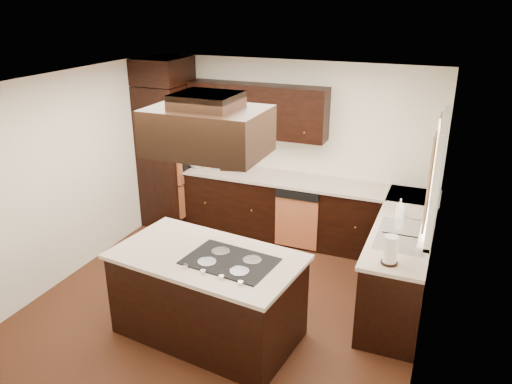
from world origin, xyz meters
TOP-DOWN VIEW (x-y plane):
  - floor at (0.00, 0.00)m, footprint 4.20×4.20m
  - ceiling at (0.00, 0.00)m, footprint 4.20×4.20m
  - wall_back at (0.00, 2.11)m, footprint 4.20×0.02m
  - wall_front at (0.00, -2.11)m, footprint 4.20×0.02m
  - wall_left at (-2.11, 0.00)m, footprint 0.02×4.20m
  - wall_right at (2.11, 0.00)m, footprint 0.02×4.20m
  - oven_column at (-1.78, 1.71)m, footprint 0.65×0.75m
  - wall_oven_face at (-1.43, 1.71)m, footprint 0.05×0.62m
  - base_cabinets_back at (0.03, 1.80)m, footprint 2.93×0.60m
  - base_cabinets_right at (1.80, 0.90)m, footprint 0.60×2.40m
  - countertop_back at (0.03, 1.79)m, footprint 2.93×0.63m
  - countertop_right at (1.79, 0.90)m, footprint 0.63×2.40m
  - upper_cabinets at (-0.43, 1.93)m, footprint 2.00×0.34m
  - dishwasher_front at (0.33, 1.50)m, footprint 0.60×0.05m
  - window_frame at (2.07, 0.55)m, footprint 0.06×1.32m
  - window_pane at (2.10, 0.55)m, footprint 0.00×1.20m
  - curtain_left at (2.01, 0.13)m, footprint 0.02×0.34m
  - curtain_right at (2.01, 0.97)m, footprint 0.02×0.34m
  - sink_rim at (1.80, 0.55)m, footprint 0.52×0.84m
  - island at (0.07, -0.61)m, footprint 1.90×1.19m
  - island_top at (0.07, -0.61)m, footprint 1.97×1.26m
  - cooktop at (0.33, -0.64)m, footprint 0.91×0.66m
  - range_hood at (0.10, -0.55)m, footprint 1.05×0.72m
  - hood_duct at (0.10, -0.55)m, footprint 0.55×0.50m
  - blender_base at (-0.98, 1.77)m, footprint 0.15×0.15m
  - blender_pitcher at (-0.98, 1.77)m, footprint 0.13×0.13m
  - spice_rack at (-0.77, 1.81)m, footprint 0.36×0.18m
  - mixing_bowl at (-1.33, 1.77)m, footprint 0.35×0.35m
  - soap_bottle at (1.70, 1.06)m, footprint 0.11×0.11m
  - paper_towel at (1.75, -0.11)m, footprint 0.17×0.17m

SIDE VIEW (x-z plane):
  - floor at x=0.00m, z-range -0.02..0.00m
  - dishwasher_front at x=0.33m, z-range 0.04..0.76m
  - base_cabinets_back at x=0.03m, z-range 0.00..0.88m
  - base_cabinets_right at x=1.80m, z-range 0.00..0.88m
  - island at x=0.07m, z-range 0.00..0.88m
  - countertop_back at x=0.03m, z-range 0.88..0.92m
  - countertop_right at x=1.79m, z-range 0.88..0.92m
  - island_top at x=0.07m, z-range 0.88..0.92m
  - sink_rim at x=1.80m, z-range 0.92..0.93m
  - cooktop at x=0.33m, z-range 0.92..0.93m
  - mixing_bowl at x=-1.33m, z-range 0.92..0.99m
  - blender_base at x=-0.98m, z-range 0.92..1.02m
  - soap_bottle at x=1.70m, z-range 0.92..1.13m
  - oven_column at x=-1.78m, z-range 0.00..2.12m
  - paper_towel at x=1.75m, z-range 0.92..1.21m
  - spice_rack at x=-0.77m, z-range 0.92..1.21m
  - wall_oven_face at x=-1.43m, z-range 0.73..1.51m
  - blender_pitcher at x=-0.98m, z-range 1.02..1.28m
  - wall_back at x=0.00m, z-range 0.00..2.50m
  - wall_front at x=0.00m, z-range 0.00..2.50m
  - wall_left at x=-2.11m, z-range 0.00..2.50m
  - wall_right at x=2.11m, z-range 0.00..2.50m
  - window_frame at x=2.07m, z-range 1.09..2.21m
  - window_pane at x=2.10m, z-range 1.15..2.15m
  - curtain_left at x=2.01m, z-range 1.25..2.15m
  - curtain_right at x=2.01m, z-range 1.25..2.15m
  - upper_cabinets at x=-0.43m, z-range 1.45..2.17m
  - range_hood at x=0.10m, z-range 1.95..2.37m
  - hood_duct at x=0.10m, z-range 2.37..2.50m
  - ceiling at x=0.00m, z-range 2.50..2.52m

